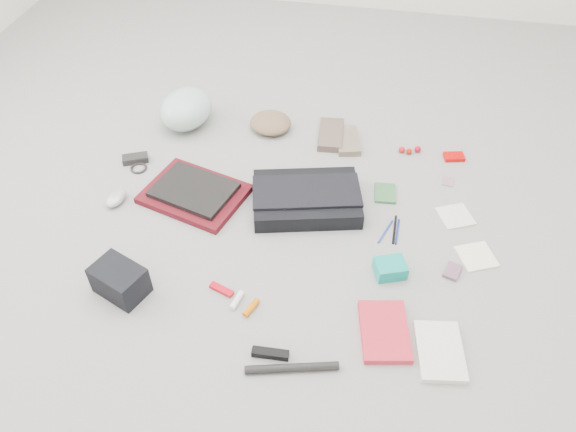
% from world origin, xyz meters
% --- Properties ---
extents(ground_plane, '(4.00, 4.00, 0.00)m').
position_xyz_m(ground_plane, '(0.00, 0.00, 0.00)').
color(ground_plane, gray).
extents(messenger_bag, '(0.49, 0.40, 0.07)m').
position_xyz_m(messenger_bag, '(0.05, 0.13, 0.04)').
color(messenger_bag, black).
rests_on(messenger_bag, ground_plane).
extents(bag_flap, '(0.47, 0.30, 0.01)m').
position_xyz_m(bag_flap, '(0.05, 0.13, 0.08)').
color(bag_flap, black).
rests_on(bag_flap, messenger_bag).
extents(laptop_sleeve, '(0.46, 0.40, 0.03)m').
position_xyz_m(laptop_sleeve, '(-0.41, 0.09, 0.01)').
color(laptop_sleeve, '#560D16').
rests_on(laptop_sleeve, ground_plane).
extents(laptop, '(0.37, 0.31, 0.02)m').
position_xyz_m(laptop, '(-0.41, 0.09, 0.04)').
color(laptop, black).
rests_on(laptop, laptop_sleeve).
extents(bike_helmet, '(0.28, 0.33, 0.17)m').
position_xyz_m(bike_helmet, '(-0.60, 0.57, 0.09)').
color(bike_helmet, silver).
rests_on(bike_helmet, ground_plane).
extents(beanie, '(0.26, 0.25, 0.07)m').
position_xyz_m(beanie, '(-0.20, 0.61, 0.03)').
color(beanie, brown).
rests_on(beanie, ground_plane).
extents(mitten_left, '(0.13, 0.23, 0.03)m').
position_xyz_m(mitten_left, '(0.09, 0.60, 0.02)').
color(mitten_left, brown).
rests_on(mitten_left, ground_plane).
extents(mitten_right, '(0.14, 0.21, 0.03)m').
position_xyz_m(mitten_right, '(0.17, 0.57, 0.01)').
color(mitten_right, '#7C6B58').
rests_on(mitten_right, ground_plane).
extents(power_brick, '(0.12, 0.09, 0.03)m').
position_xyz_m(power_brick, '(-0.74, 0.26, 0.02)').
color(power_brick, black).
rests_on(power_brick, ground_plane).
extents(cable_coil, '(0.10, 0.10, 0.01)m').
position_xyz_m(cable_coil, '(-0.71, 0.21, 0.01)').
color(cable_coil, black).
rests_on(cable_coil, ground_plane).
extents(mouse, '(0.08, 0.12, 0.04)m').
position_xyz_m(mouse, '(-0.72, -0.01, 0.02)').
color(mouse, '#A5A4A8').
rests_on(mouse, ground_plane).
extents(camera_bag, '(0.21, 0.18, 0.12)m').
position_xyz_m(camera_bag, '(-0.51, -0.43, 0.06)').
color(camera_bag, black).
rests_on(camera_bag, ground_plane).
extents(multitool, '(0.10, 0.06, 0.01)m').
position_xyz_m(multitool, '(-0.17, -0.37, 0.01)').
color(multitool, '#BB0715').
rests_on(multitool, ground_plane).
extents(toiletry_tube_white, '(0.04, 0.08, 0.02)m').
position_xyz_m(toiletry_tube_white, '(-0.10, -0.40, 0.01)').
color(toiletry_tube_white, white).
rests_on(toiletry_tube_white, ground_plane).
extents(toiletry_tube_orange, '(0.05, 0.08, 0.02)m').
position_xyz_m(toiletry_tube_orange, '(-0.05, -0.42, 0.01)').
color(toiletry_tube_orange, '#DF6100').
rests_on(toiletry_tube_orange, ground_plane).
extents(u_lock, '(0.12, 0.04, 0.02)m').
position_xyz_m(u_lock, '(0.06, -0.59, 0.01)').
color(u_lock, black).
rests_on(u_lock, ground_plane).
extents(bike_pump, '(0.30, 0.10, 0.03)m').
position_xyz_m(bike_pump, '(0.14, -0.63, 0.01)').
color(bike_pump, black).
rests_on(bike_pump, ground_plane).
extents(book_red, '(0.20, 0.26, 0.02)m').
position_xyz_m(book_red, '(0.41, -0.43, 0.01)').
color(book_red, red).
rests_on(book_red, ground_plane).
extents(book_white, '(0.18, 0.24, 0.02)m').
position_xyz_m(book_white, '(0.59, -0.47, 0.01)').
color(book_white, silver).
rests_on(book_white, ground_plane).
extents(notepad, '(0.10, 0.12, 0.01)m').
position_xyz_m(notepad, '(0.37, 0.25, 0.01)').
color(notepad, '#336538').
rests_on(notepad, ground_plane).
extents(pen_blue, '(0.05, 0.13, 0.01)m').
position_xyz_m(pen_blue, '(0.38, 0.03, 0.00)').
color(pen_blue, navy).
rests_on(pen_blue, ground_plane).
extents(pen_black, '(0.01, 0.15, 0.01)m').
position_xyz_m(pen_black, '(0.42, 0.05, 0.00)').
color(pen_black, black).
rests_on(pen_black, ground_plane).
extents(pen_navy, '(0.01, 0.14, 0.01)m').
position_xyz_m(pen_navy, '(0.43, 0.04, 0.00)').
color(pen_navy, navy).
rests_on(pen_navy, ground_plane).
extents(accordion_wallet, '(0.13, 0.12, 0.05)m').
position_xyz_m(accordion_wallet, '(0.41, -0.17, 0.03)').
color(accordion_wallet, '#0E9F92').
rests_on(accordion_wallet, ground_plane).
extents(card_deck, '(0.07, 0.09, 0.01)m').
position_xyz_m(card_deck, '(0.64, -0.12, 0.01)').
color(card_deck, '#81576A').
rests_on(card_deck, ground_plane).
extents(napkin_top, '(0.17, 0.17, 0.01)m').
position_xyz_m(napkin_top, '(0.65, 0.17, 0.00)').
color(napkin_top, silver).
rests_on(napkin_top, ground_plane).
extents(napkin_bottom, '(0.17, 0.17, 0.01)m').
position_xyz_m(napkin_bottom, '(0.73, -0.03, 0.00)').
color(napkin_bottom, white).
rests_on(napkin_bottom, ground_plane).
extents(lollipop_a, '(0.04, 0.04, 0.03)m').
position_xyz_m(lollipop_a, '(0.42, 0.55, 0.01)').
color(lollipop_a, red).
rests_on(lollipop_a, ground_plane).
extents(lollipop_b, '(0.03, 0.03, 0.03)m').
position_xyz_m(lollipop_b, '(0.45, 0.55, 0.01)').
color(lollipop_b, '#9C1C03').
rests_on(lollipop_b, ground_plane).
extents(lollipop_c, '(0.04, 0.04, 0.03)m').
position_xyz_m(lollipop_c, '(0.49, 0.57, 0.01)').
color(lollipop_c, '#B20019').
rests_on(lollipop_c, ground_plane).
extents(altoids_tin, '(0.10, 0.08, 0.02)m').
position_xyz_m(altoids_tin, '(0.65, 0.55, 0.01)').
color(altoids_tin, '#CF0604').
rests_on(altoids_tin, ground_plane).
extents(stamp_sheet, '(0.06, 0.07, 0.00)m').
position_xyz_m(stamp_sheet, '(0.63, 0.39, 0.00)').
color(stamp_sheet, '#A16F84').
rests_on(stamp_sheet, ground_plane).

